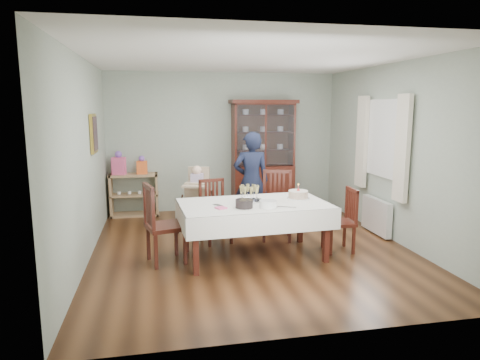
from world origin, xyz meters
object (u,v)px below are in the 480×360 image
object	(u,v)px
chair_end_left	(165,239)
gift_bag_orange	(142,166)
dining_table	(254,230)
sideboard	(134,195)
chair_end_right	(339,232)
high_chair	(197,205)
chair_far_right	(277,219)
gift_bag_pink	(119,164)
woman	(251,181)
china_cabinet	(263,154)
champagne_tray	(249,196)
birthday_cake	(298,195)
chair_far_left	(216,224)

from	to	relation	value
chair_end_left	gift_bag_orange	distance (m)	2.71
dining_table	sideboard	distance (m)	3.16
chair_end_right	high_chair	world-z (taller)	high_chair
chair_far_right	gift_bag_pink	world-z (taller)	gift_bag_pink
woman	gift_bag_pink	world-z (taller)	woman
dining_table	chair_end_right	world-z (taller)	chair_end_right
china_cabinet	chair_far_right	size ratio (longest dim) A/B	2.06
dining_table	champagne_tray	distance (m)	0.46
birthday_cake	sideboard	bearing A→B (deg)	133.28
china_cabinet	sideboard	size ratio (longest dim) A/B	2.42
sideboard	chair_far_left	size ratio (longest dim) A/B	0.95
champagne_tray	chair_far_left	bearing A→B (deg)	120.00
dining_table	birthday_cake	bearing A→B (deg)	11.22
china_cabinet	chair_end_left	size ratio (longest dim) A/B	2.05
china_cabinet	birthday_cake	bearing A→B (deg)	-92.71
dining_table	gift_bag_orange	distance (m)	3.11
dining_table	high_chair	xyz separation A→B (m)	(-0.63, 1.47, 0.04)
birthday_cake	gift_bag_pink	xyz separation A→B (m)	(-2.64, 2.51, 0.18)
chair_end_left	chair_far_right	bearing A→B (deg)	-82.45
chair_far_right	chair_end_left	world-z (taller)	chair_end_left
chair_end_right	gift_bag_orange	bearing A→B (deg)	-130.73
china_cabinet	champagne_tray	world-z (taller)	china_cabinet
woman	gift_bag_pink	bearing A→B (deg)	-26.65
sideboard	woman	distance (m)	2.41
chair_far_right	gift_bag_pink	distance (m)	3.22
sideboard	gift_bag_orange	xyz separation A→B (m)	(0.16, -0.02, 0.55)
chair_end_right	china_cabinet	bearing A→B (deg)	-167.47
chair_far_right	chair_end_right	size ratio (longest dim) A/B	1.17
woman	gift_bag_orange	world-z (taller)	woman
sideboard	gift_bag_orange	world-z (taller)	gift_bag_orange
sideboard	chair_far_right	xyz separation A→B (m)	(2.25, -1.92, -0.09)
high_chair	champagne_tray	world-z (taller)	high_chair
sideboard	high_chair	bearing A→B (deg)	-47.87
chair_far_right	high_chair	size ratio (longest dim) A/B	0.97
gift_bag_pink	gift_bag_orange	distance (m)	0.42
chair_far_right	champagne_tray	distance (m)	1.00
gift_bag_orange	high_chair	bearing A→B (deg)	-52.00
champagne_tray	birthday_cake	distance (m)	0.71
chair_far_right	china_cabinet	bearing A→B (deg)	98.19
chair_end_left	woman	bearing A→B (deg)	-62.60
chair_far_left	gift_bag_pink	bearing A→B (deg)	116.27
gift_bag_pink	champagne_tray	bearing A→B (deg)	-52.71
chair_far_right	chair_end_right	xyz separation A→B (m)	(0.72, -0.73, -0.04)
dining_table	china_cabinet	xyz separation A→B (m)	(0.79, 2.64, 0.74)
champagne_tray	high_chair	bearing A→B (deg)	113.54
high_chair	birthday_cake	distance (m)	1.90
champagne_tray	gift_bag_orange	xyz separation A→B (m)	(-1.51, 2.53, 0.12)
china_cabinet	high_chair	distance (m)	1.97
dining_table	gift_bag_pink	size ratio (longest dim) A/B	4.71
chair_end_left	high_chair	xyz separation A→B (m)	(0.57, 1.44, 0.11)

